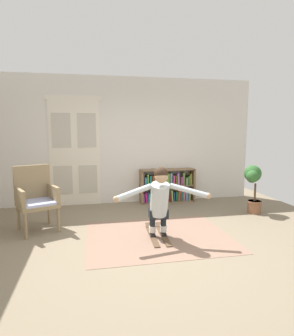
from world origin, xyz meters
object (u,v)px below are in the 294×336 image
at_px(potted_plant, 253,183).
at_px(skis_pair, 157,234).
at_px(person_skier, 160,198).
at_px(wicker_chair, 36,197).
at_px(bookshelf, 167,187).

relative_size(potted_plant, skis_pair, 1.01).
relative_size(skis_pair, person_skier, 0.67).
height_order(wicker_chair, person_skier, person_skier).
xyz_separation_m(skis_pair, person_skier, (-0.01, -0.18, 0.65)).
distance_m(bookshelf, person_skier, 2.42).
xyz_separation_m(potted_plant, skis_pair, (-2.23, -0.89, -0.61)).
bearing_deg(wicker_chair, person_skier, -23.77).
height_order(bookshelf, wicker_chair, wicker_chair).
bearing_deg(person_skier, skis_pair, 86.76).
height_order(skis_pair, person_skier, person_skier).
bearing_deg(bookshelf, skis_pair, -109.43).
bearing_deg(bookshelf, wicker_chair, -152.28).
bearing_deg(bookshelf, person_skier, -108.25).
distance_m(wicker_chair, skis_pair, 2.15).
bearing_deg(person_skier, bookshelf, 71.75).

